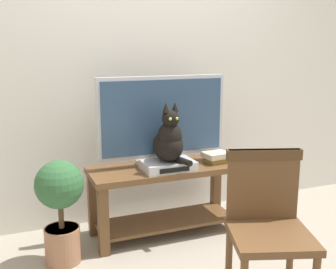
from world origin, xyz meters
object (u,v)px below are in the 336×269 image
(tv, at_px, (162,119))
(potted_plant, at_px, (60,203))
(cat, at_px, (169,140))
(book_stack, at_px, (216,157))
(media_box, at_px, (168,165))
(tv_stand, at_px, (166,189))
(wooden_chair, at_px, (267,219))

(tv, relative_size, potted_plant, 1.41)
(cat, bearing_deg, book_stack, 8.13)
(media_box, bearing_deg, potted_plant, -174.42)
(tv_stand, bearing_deg, wooden_chair, -80.89)
(book_stack, bearing_deg, tv, 165.74)
(tv_stand, relative_size, potted_plant, 1.63)
(media_box, height_order, cat, cat)
(tv, bearing_deg, potted_plant, -164.31)
(book_stack, bearing_deg, media_box, -173.95)
(tv, bearing_deg, tv_stand, -90.02)
(tv_stand, relative_size, media_box, 3.07)
(tv, height_order, cat, tv)
(tv, distance_m, potted_plant, 0.98)
(tv, xyz_separation_m, media_box, (-0.01, -0.15, -0.32))
(tv_stand, height_order, tv, tv)
(wooden_chair, height_order, potted_plant, wooden_chair)
(tv, bearing_deg, cat, -94.43)
(wooden_chair, height_order, book_stack, wooden_chair)
(cat, relative_size, book_stack, 2.09)
(media_box, relative_size, potted_plant, 0.53)
(tv_stand, relative_size, cat, 2.65)
(media_box, height_order, book_stack, book_stack)
(tv_stand, bearing_deg, media_box, -99.22)
(wooden_chair, xyz_separation_m, potted_plant, (-0.99, 0.92, -0.10))
(wooden_chair, bearing_deg, tv, 98.60)
(cat, distance_m, potted_plant, 0.88)
(tv_stand, distance_m, cat, 0.42)
(wooden_chair, relative_size, book_stack, 4.20)
(media_box, bearing_deg, tv_stand, 80.78)
(tv_stand, xyz_separation_m, book_stack, (0.42, -0.04, 0.22))
(media_box, relative_size, wooden_chair, 0.43)
(tv_stand, distance_m, wooden_chair, 1.11)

